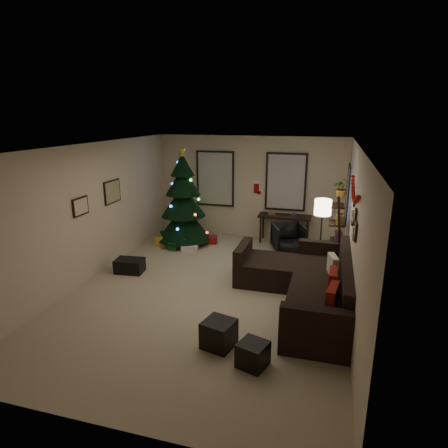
{
  "coord_description": "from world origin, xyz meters",
  "views": [
    {
      "loc": [
        2.06,
        -6.39,
        3.24
      ],
      "look_at": [
        0.1,
        0.6,
        1.15
      ],
      "focal_mm": 30.79,
      "sensor_mm": 36.0,
      "label": 1
    }
  ],
  "objects": [
    {
      "name": "bookshelf",
      "position": [
        2.3,
        1.53,
        0.82
      ],
      "size": [
        0.3,
        0.5,
        1.68
      ],
      "color": "black",
      "rests_on": "floor"
    },
    {
      "name": "gallery",
      "position": [
        2.48,
        -0.07,
        1.57
      ],
      "size": [
        0.03,
        1.25,
        0.54
      ],
      "color": "black",
      "rests_on": "wall_right"
    },
    {
      "name": "window_back_left",
      "position": [
        -0.95,
        3.47,
        1.55
      ],
      "size": [
        1.05,
        0.06,
        1.5
      ],
      "color": "#728CB2",
      "rests_on": "wall_back"
    },
    {
      "name": "pillow_cream",
      "position": [
        2.21,
        0.25,
        0.63
      ],
      "size": [
        0.21,
        0.41,
        0.39
      ],
      "primitive_type": "cube",
      "rotation": [
        0.0,
        0.0,
        0.26
      ],
      "color": "beige",
      "rests_on": "sofa"
    },
    {
      "name": "ottoman_far",
      "position": [
        1.24,
        -2.04,
        0.17
      ],
      "size": [
        0.45,
        0.45,
        0.34
      ],
      "primitive_type": "cube",
      "rotation": [
        0.0,
        0.0,
        -0.31
      ],
      "color": "black",
      "rests_on": "floor"
    },
    {
      "name": "wall_front",
      "position": [
        0.0,
        -3.5,
        1.35
      ],
      "size": [
        5.0,
        0.0,
        5.0
      ],
      "primitive_type": "plane",
      "rotation": [
        -1.57,
        0.0,
        0.0
      ],
      "color": "beige",
      "rests_on": "floor"
    },
    {
      "name": "stocking_left",
      "position": [
        -0.14,
        3.61,
        1.48
      ],
      "size": [
        0.2,
        0.05,
        0.36
      ],
      "color": "#990F0C",
      "rests_on": "wall_back"
    },
    {
      "name": "pillow_red_a",
      "position": [
        2.21,
        -1.15,
        0.64
      ],
      "size": [
        0.19,
        0.48,
        0.46
      ],
      "primitive_type": "cube",
      "rotation": [
        0.0,
        0.0,
        -0.15
      ],
      "color": "maroon",
      "rests_on": "sofa"
    },
    {
      "name": "storage_bin",
      "position": [
        -1.91,
        0.35,
        0.14
      ],
      "size": [
        0.62,
        0.45,
        0.29
      ],
      "primitive_type": "cube",
      "rotation": [
        0.0,
        0.0,
        0.11
      ],
      "color": "black",
      "rests_on": "floor"
    },
    {
      "name": "wall_back",
      "position": [
        0.0,
        3.5,
        1.35
      ],
      "size": [
        5.0,
        0.0,
        5.0
      ],
      "primitive_type": "plane",
      "rotation": [
        1.57,
        0.0,
        0.0
      ],
      "color": "beige",
      "rests_on": "floor"
    },
    {
      "name": "desk",
      "position": [
        0.99,
        3.22,
        0.64
      ],
      "size": [
        1.34,
        0.48,
        0.72
      ],
      "color": "black",
      "rests_on": "floor"
    },
    {
      "name": "wall_right",
      "position": [
        2.5,
        0.0,
        1.35
      ],
      "size": [
        0.0,
        7.0,
        7.0
      ],
      "primitive_type": "plane",
      "rotation": [
        1.57,
        0.0,
        -1.57
      ],
      "color": "beige",
      "rests_on": "floor"
    },
    {
      "name": "pillow_red_b",
      "position": [
        2.21,
        -0.54,
        0.64
      ],
      "size": [
        0.14,
        0.45,
        0.45
      ],
      "primitive_type": "cube",
      "rotation": [
        0.0,
        0.0,
        -0.04
      ],
      "color": "maroon",
      "rests_on": "sofa"
    },
    {
      "name": "ceiling",
      "position": [
        0.0,
        0.0,
        2.7
      ],
      "size": [
        7.0,
        7.0,
        0.0
      ],
      "primitive_type": "plane",
      "rotation": [
        3.14,
        0.0,
        0.0
      ],
      "color": "white",
      "rests_on": "floor"
    },
    {
      "name": "stocking_right",
      "position": [
        0.19,
        3.51,
        1.37
      ],
      "size": [
        0.2,
        0.05,
        0.36
      ],
      "color": "#990F0C",
      "rests_on": "wall_back"
    },
    {
      "name": "sofa",
      "position": [
        1.8,
        0.03,
        0.31
      ],
      "size": [
        2.15,
        3.1,
        0.93
      ],
      "color": "black",
      "rests_on": "floor"
    },
    {
      "name": "window_right_wall",
      "position": [
        2.47,
        2.55,
        1.5
      ],
      "size": [
        0.06,
        0.9,
        1.3
      ],
      "color": "#728CB2",
      "rests_on": "wall_right"
    },
    {
      "name": "desk_chair",
      "position": [
        1.17,
        2.57,
        0.34
      ],
      "size": [
        0.85,
        0.82,
        0.68
      ],
      "primitive_type": "imported",
      "rotation": [
        0.0,
        0.0,
        0.39
      ],
      "color": "black",
      "rests_on": "floor"
    },
    {
      "name": "garland",
      "position": [
        2.45,
        0.05,
        2.03
      ],
      "size": [
        0.08,
        1.9,
        0.3
      ],
      "primitive_type": null,
      "color": "#A5140C",
      "rests_on": "wall_right"
    },
    {
      "name": "art_abstract",
      "position": [
        -2.48,
        -0.3,
        1.55
      ],
      "size": [
        0.04,
        0.45,
        0.35
      ],
      "color": "black",
      "rests_on": "wall_left"
    },
    {
      "name": "window_back_right",
      "position": [
        0.95,
        3.47,
        1.55
      ],
      "size": [
        1.05,
        0.06,
        1.5
      ],
      "color": "#728CB2",
      "rests_on": "wall_back"
    },
    {
      "name": "presents",
      "position": [
        -1.49,
        2.21,
        0.12
      ],
      "size": [
        1.5,
        1.01,
        0.3
      ],
      "rotation": [
        0.0,
        0.0,
        -0.43
      ],
      "color": "#14591E",
      "rests_on": "floor"
    },
    {
      "name": "potted_plant",
      "position": [
        2.3,
        1.78,
        1.83
      ],
      "size": [
        0.57,
        0.52,
        0.53
      ],
      "primitive_type": "imported",
      "rotation": [
        0.0,
        0.0,
        0.24
      ],
      "color": "#4C4C4C",
      "rests_on": "bookshelf"
    },
    {
      "name": "art_map",
      "position": [
        -2.48,
        0.83,
        1.62
      ],
      "size": [
        0.04,
        0.6,
        0.5
      ],
      "color": "black",
      "rests_on": "wall_left"
    },
    {
      "name": "ottoman_near",
      "position": [
        0.68,
        -1.73,
        0.2
      ],
      "size": [
        0.51,
        0.51,
        0.4
      ],
      "primitive_type": "cube",
      "rotation": [
        0.0,
        0.0,
        -0.25
      ],
      "color": "black",
      "rests_on": "floor"
    },
    {
      "name": "wall_left",
      "position": [
        -2.5,
        0.0,
        1.35
      ],
      "size": [
        0.0,
        7.0,
        7.0
      ],
      "primitive_type": "plane",
      "rotation": [
        1.57,
        0.0,
        1.57
      ],
      "color": "beige",
      "rests_on": "floor"
    },
    {
      "name": "floor_lamp",
      "position": [
        1.95,
        1.35,
        1.33
      ],
      "size": [
        0.34,
        0.34,
        1.59
      ],
      "rotation": [
        0.0,
        0.0,
        0.43
      ],
      "color": "black",
      "rests_on": "floor"
    },
    {
      "name": "floor",
      "position": [
        0.0,
        0.0,
        0.0
      ],
      "size": [
        7.0,
        7.0,
        0.0
      ],
      "primitive_type": "plane",
      "color": "tan",
      "rests_on": "ground"
    },
    {
      "name": "christmas_tree",
      "position": [
        -1.47,
        2.42,
        1.04
      ],
      "size": [
        1.35,
        1.35,
        2.52
      ],
      "rotation": [
        0.0,
        0.0,
        -0.1
      ],
      "color": "black",
      "rests_on": "floor"
    }
  ]
}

